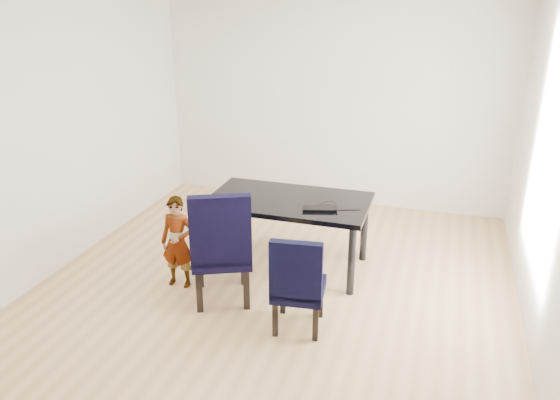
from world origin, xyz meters
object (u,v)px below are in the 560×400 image
(chair_left, at_px, (221,244))
(plate, at_px, (215,202))
(dining_table, at_px, (289,233))
(chair_right, at_px, (299,281))
(laptop, at_px, (320,207))
(child, at_px, (178,242))

(chair_left, distance_m, plate, 0.56)
(dining_table, height_order, chair_right, chair_right)
(laptop, bearing_deg, plate, -5.47)
(chair_left, relative_size, chair_right, 1.25)
(laptop, bearing_deg, chair_right, 77.32)
(plate, bearing_deg, child, -123.53)
(chair_left, xyz_separation_m, laptop, (0.76, 0.64, 0.21))
(dining_table, xyz_separation_m, plate, (-0.66, -0.32, 0.38))
(chair_left, height_order, plate, chair_left)
(chair_right, relative_size, child, 0.97)
(chair_right, bearing_deg, chair_left, 156.53)
(chair_left, relative_size, laptop, 3.34)
(dining_table, relative_size, laptop, 4.84)
(chair_right, height_order, child, child)
(plate, height_order, laptop, laptop)
(chair_left, xyz_separation_m, child, (-0.49, 0.09, -0.10))
(plate, relative_size, laptop, 0.86)
(dining_table, height_order, child, child)
(plate, bearing_deg, dining_table, 25.98)
(laptop, bearing_deg, child, 8.04)
(dining_table, distance_m, plate, 0.83)
(child, bearing_deg, laptop, 21.45)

